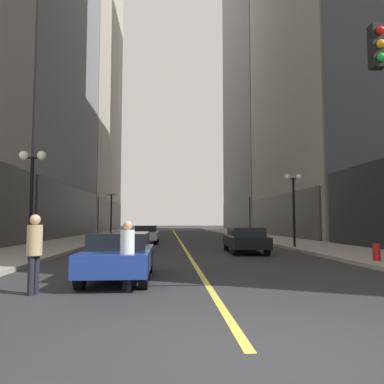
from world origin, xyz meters
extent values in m
plane|color=#2D2D30|center=(0.00, 35.00, 0.00)|extent=(200.00, 200.00, 0.00)
cube|color=#9E9991|center=(-8.25, 35.00, 0.07)|extent=(4.50, 78.00, 0.15)
cube|color=#9E9991|center=(8.25, 35.00, 0.07)|extent=(4.50, 78.00, 0.15)
cube|color=#E5D64C|center=(0.00, 35.00, 0.00)|extent=(0.16, 70.00, 0.01)
cube|color=#2C2C2E|center=(-10.60, 34.50, 2.50)|extent=(0.50, 22.80, 5.00)
cube|color=#403C35|center=(-10.60, 60.00, 2.50)|extent=(0.50, 24.70, 5.00)
cube|color=#A8A399|center=(15.69, 34.50, 18.00)|extent=(10.38, 24.00, 36.01)
cube|color=#3A3935|center=(10.60, 34.50, 2.16)|extent=(0.50, 22.80, 4.32)
cube|color=gray|center=(18.43, 60.00, 29.90)|extent=(15.85, 26.00, 59.81)
cube|color=#2C2C2E|center=(10.60, 60.00, 2.50)|extent=(0.50, 24.70, 5.00)
cube|color=navy|center=(-2.39, 6.13, 0.59)|extent=(1.77, 4.29, 0.55)
cube|color=black|center=(-2.39, 6.34, 1.07)|extent=(1.55, 2.40, 0.50)
cylinder|color=black|center=(-1.63, 4.63, 0.32)|extent=(0.22, 0.64, 0.64)
cylinder|color=black|center=(-3.14, 4.63, 0.32)|extent=(0.22, 0.64, 0.64)
cylinder|color=black|center=(-1.63, 7.63, 0.32)|extent=(0.22, 0.64, 0.64)
cylinder|color=black|center=(-3.15, 7.63, 0.32)|extent=(0.22, 0.64, 0.64)
cube|color=black|center=(3.02, 15.06, 0.59)|extent=(1.94, 4.72, 0.55)
cube|color=black|center=(3.02, 14.82, 1.07)|extent=(1.66, 2.66, 0.50)
cylinder|color=black|center=(2.29, 16.71, 0.32)|extent=(0.24, 0.65, 0.64)
cylinder|color=black|center=(3.85, 16.67, 0.32)|extent=(0.24, 0.65, 0.64)
cylinder|color=black|center=(2.19, 13.45, 0.32)|extent=(0.24, 0.65, 0.64)
cylinder|color=black|center=(3.76, 13.40, 0.32)|extent=(0.24, 0.65, 0.64)
cube|color=#B7B7BC|center=(-2.59, 23.60, 0.59)|extent=(1.83, 4.33, 0.55)
cube|color=black|center=(-2.59, 23.82, 1.07)|extent=(1.58, 2.44, 0.50)
cylinder|color=black|center=(-1.87, 22.09, 0.32)|extent=(0.23, 0.64, 0.64)
cylinder|color=black|center=(-3.37, 22.12, 0.32)|extent=(0.23, 0.64, 0.64)
cylinder|color=black|center=(-1.81, 25.09, 0.32)|extent=(0.23, 0.64, 0.64)
cylinder|color=black|center=(-3.31, 25.12, 0.32)|extent=(0.23, 0.64, 0.64)
cylinder|color=black|center=(-4.02, 4.16, 0.44)|extent=(0.14, 0.14, 0.88)
cylinder|color=black|center=(-4.09, 4.01, 0.44)|extent=(0.14, 0.14, 0.88)
cylinder|color=tan|center=(-4.06, 4.09, 1.22)|extent=(0.45, 0.45, 0.69)
sphere|color=tan|center=(-4.06, 4.09, 1.69)|extent=(0.24, 0.24, 0.24)
cylinder|color=black|center=(-1.96, 4.41, 0.40)|extent=(0.14, 0.14, 0.80)
cylinder|color=black|center=(-2.06, 4.54, 0.40)|extent=(0.14, 0.14, 0.80)
cylinder|color=silver|center=(-2.01, 4.48, 1.12)|extent=(0.48, 0.48, 0.64)
sphere|color=tan|center=(-2.01, 4.48, 1.55)|extent=(0.22, 0.22, 0.22)
cube|color=black|center=(3.20, 2.42, 5.20)|extent=(0.28, 0.24, 0.90)
sphere|color=red|center=(3.20, 2.28, 5.48)|extent=(0.17, 0.17, 0.17)
sphere|color=orange|center=(3.20, 2.28, 5.20)|extent=(0.17, 0.17, 0.17)
sphere|color=green|center=(3.20, 2.28, 4.92)|extent=(0.17, 0.17, 0.17)
cylinder|color=black|center=(-6.40, 10.51, 2.10)|extent=(0.14, 0.14, 4.20)
cylinder|color=black|center=(-6.40, 10.51, 4.15)|extent=(0.80, 0.06, 0.06)
sphere|color=white|center=(-6.75, 10.51, 4.25)|extent=(0.36, 0.36, 0.36)
sphere|color=white|center=(-6.05, 10.51, 4.25)|extent=(0.36, 0.36, 0.36)
cylinder|color=black|center=(-6.40, 31.99, 2.10)|extent=(0.14, 0.14, 4.20)
cylinder|color=black|center=(-6.40, 31.99, 4.15)|extent=(0.80, 0.06, 0.06)
sphere|color=white|center=(-6.75, 31.99, 4.25)|extent=(0.36, 0.36, 0.36)
sphere|color=white|center=(-6.05, 31.99, 4.25)|extent=(0.36, 0.36, 0.36)
cylinder|color=black|center=(6.40, 17.22, 2.10)|extent=(0.14, 0.14, 4.20)
cylinder|color=black|center=(6.40, 17.22, 4.15)|extent=(0.80, 0.06, 0.06)
sphere|color=white|center=(6.05, 17.22, 4.25)|extent=(0.36, 0.36, 0.36)
sphere|color=white|center=(6.75, 17.22, 4.25)|extent=(0.36, 0.36, 0.36)
cylinder|color=red|center=(6.90, 9.30, 0.40)|extent=(0.28, 0.28, 0.80)
camera|label=1|loc=(-1.05, -4.84, 1.66)|focal=35.70mm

